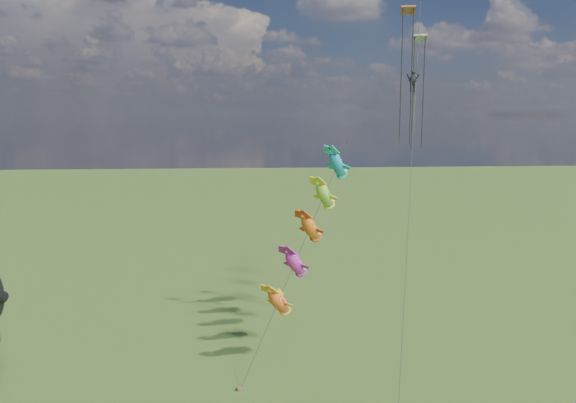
{
  "coord_description": "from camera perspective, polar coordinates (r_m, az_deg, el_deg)",
  "views": [
    {
      "loc": [
        6.68,
        -29.4,
        16.75
      ],
      "look_at": [
        9.56,
        8.22,
        10.93
      ],
      "focal_mm": 35.0,
      "sensor_mm": 36.0,
      "label": 1
    }
  ],
  "objects": [
    {
      "name": "parafoil_rig",
      "position": [
        40.55,
        12.55,
        12.07
      ],
      "size": [
        6.28,
        16.77,
        27.81
      ],
      "rotation": [
        0.0,
        0.0,
        -0.24
      ],
      "color": "brown",
      "rests_on": "ground"
    },
    {
      "name": "fish_windsock_rig",
      "position": [
        40.76,
        2.24,
        -2.71
      ],
      "size": [
        9.27,
        13.13,
        15.37
      ],
      "rotation": [
        0.0,
        0.0,
        -0.29
      ],
      "color": "brown",
      "rests_on": "ground"
    }
  ]
}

